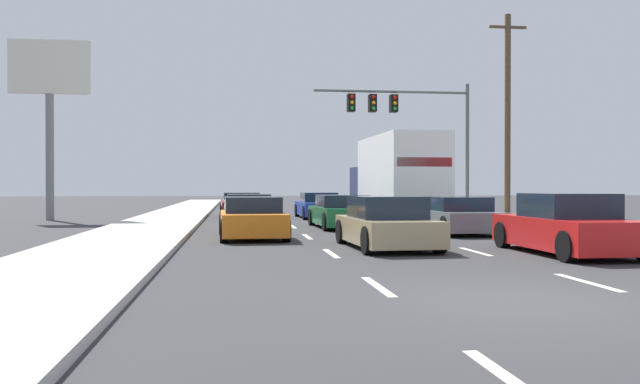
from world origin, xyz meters
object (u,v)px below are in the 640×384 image
car_blue (318,206)px  car_green (342,213)px  car_yellow (248,211)px  traffic_signal_mast (399,113)px  car_red (567,227)px  car_gray (456,216)px  box_truck (395,173)px  utility_pole_mid (508,114)px  car_orange (252,219)px  roadside_billboard (50,94)px  car_tan (386,224)px  car_maroon (241,206)px

car_blue → car_green: (-0.05, -7.42, -0.00)m
car_yellow → traffic_signal_mast: size_ratio=0.48×
car_red → traffic_signal_mast: traffic_signal_mast is taller
car_green → car_gray: bearing=-46.1°
car_yellow → box_truck: size_ratio=0.46×
utility_pole_mid → car_yellow: bearing=-160.8°
car_orange → car_green: size_ratio=0.93×
box_truck → car_blue: bearing=144.1°
box_truck → roadside_billboard: roadside_billboard is taller
roadside_billboard → car_yellow: bearing=-30.8°
car_blue → car_red: car_red is taller
car_orange → traffic_signal_mast: traffic_signal_mast is taller
box_truck → utility_pole_mid: utility_pole_mid is taller
car_blue → car_tan: 15.46m
car_yellow → car_gray: bearing=-37.1°
car_orange → utility_pole_mid: 16.66m
car_blue → car_gray: bearing=-73.6°
roadside_billboard → car_maroon: bearing=10.7°
car_yellow → utility_pole_mid: utility_pole_mid is taller
car_maroon → car_blue: bearing=-15.5°
car_yellow → car_green: car_yellow is taller
car_maroon → car_blue: size_ratio=1.09×
car_red → car_green: bearing=109.7°
car_tan → utility_pole_mid: utility_pole_mid is taller
utility_pole_mid → roadside_billboard: size_ratio=1.20×
car_tan → box_truck: box_truck is taller
car_blue → traffic_signal_mast: traffic_signal_mast is taller
car_tan → box_truck: 13.67m
car_yellow → car_tan: size_ratio=1.01×
car_blue → car_tan: (-0.24, -15.45, 0.03)m
car_orange → car_green: (3.40, 4.47, 0.00)m
car_tan → utility_pole_mid: size_ratio=0.43×
car_yellow → car_blue: car_yellow is taller
car_tan → car_green: bearing=88.6°
box_truck → utility_pole_mid: 6.34m
utility_pole_mid → car_green: bearing=-146.2°
traffic_signal_mast → car_maroon: bearing=-160.2°
car_maroon → car_tan: (3.43, -16.47, 0.02)m
car_tan → traffic_signal_mast: traffic_signal_mast is taller
car_orange → car_green: car_orange is taller
car_maroon → car_gray: 13.61m
car_orange → box_truck: bearing=55.2°
car_gray → traffic_signal_mast: size_ratio=0.49×
traffic_signal_mast → car_orange: bearing=-117.7°
box_truck → traffic_signal_mast: bearing=74.6°
traffic_signal_mast → box_truck: bearing=-105.4°
car_gray → roadside_billboard: roadside_billboard is taller
utility_pole_mid → traffic_signal_mast: bearing=124.3°
box_truck → traffic_signal_mast: 7.52m
car_maroon → car_gray: car_maroon is taller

